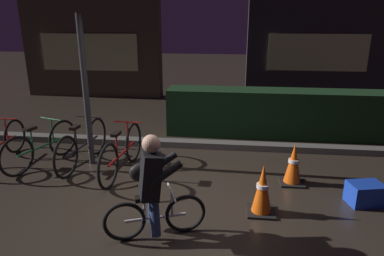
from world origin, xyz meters
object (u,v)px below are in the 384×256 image
at_px(traffic_cone_near, 262,190).
at_px(cyclist, 152,186).
at_px(parked_bike_left_mid, 41,146).
at_px(parked_bike_center_right, 122,153).
at_px(street_post, 86,93).
at_px(parked_bike_center_left, 83,145).
at_px(blue_crate, 365,194).
at_px(traffic_cone_far, 293,164).

bearing_deg(traffic_cone_near, cyclist, -153.42).
distance_m(parked_bike_left_mid, parked_bike_center_right, 1.48).
height_order(street_post, parked_bike_center_left, street_post).
relative_size(parked_bike_center_right, cyclist, 1.39).
bearing_deg(parked_bike_center_right, parked_bike_center_left, 76.04).
height_order(street_post, cyclist, street_post).
distance_m(parked_bike_left_mid, parked_bike_center_left, 0.70).
bearing_deg(parked_bike_center_right, blue_crate, -94.16).
xyz_separation_m(parked_bike_left_mid, blue_crate, (5.03, -0.74, -0.19)).
height_order(parked_bike_center_right, traffic_cone_near, parked_bike_center_right).
bearing_deg(cyclist, parked_bike_center_left, 110.51).
distance_m(street_post, parked_bike_center_left, 0.90).
bearing_deg(parked_bike_center_left, cyclist, -133.01).
relative_size(parked_bike_center_left, cyclist, 1.37).
relative_size(parked_bike_center_right, traffic_cone_near, 2.55).
relative_size(traffic_cone_far, blue_crate, 1.47).
height_order(parked_bike_center_left, blue_crate, parked_bike_center_left).
distance_m(parked_bike_center_right, blue_crate, 3.61).
relative_size(street_post, parked_bike_left_mid, 1.58).
height_order(parked_bike_left_mid, parked_bike_center_left, parked_bike_center_left).
xyz_separation_m(parked_bike_left_mid, parked_bike_center_left, (0.70, 0.08, 0.01)).
distance_m(traffic_cone_near, traffic_cone_far, 1.06).
bearing_deg(parked_bike_center_left, traffic_cone_far, -89.42).
height_order(street_post, parked_bike_left_mid, street_post).
bearing_deg(blue_crate, traffic_cone_far, 149.79).
bearing_deg(blue_crate, parked_bike_center_right, 171.11).
xyz_separation_m(traffic_cone_near, traffic_cone_far, (0.53, 0.91, -0.01)).
relative_size(parked_bike_center_left, parked_bike_center_right, 0.99).
distance_m(parked_bike_center_right, traffic_cone_near, 2.35).
height_order(parked_bike_center_left, traffic_cone_near, parked_bike_center_left).
xyz_separation_m(parked_bike_center_left, cyclist, (1.64, -1.86, 0.27)).
height_order(parked_bike_left_mid, traffic_cone_near, parked_bike_left_mid).
relative_size(parked_bike_left_mid, traffic_cone_far, 2.44).
relative_size(parked_bike_left_mid, parked_bike_center_left, 0.92).
bearing_deg(parked_bike_center_right, traffic_cone_far, -86.19).
distance_m(parked_bike_center_left, traffic_cone_far, 3.46).
bearing_deg(street_post, parked_bike_left_mid, -168.70).
distance_m(parked_bike_left_mid, traffic_cone_far, 4.15).
xyz_separation_m(parked_bike_center_left, traffic_cone_near, (2.92, -1.22, -0.03)).
relative_size(parked_bike_center_left, blue_crate, 3.89).
bearing_deg(parked_bike_left_mid, traffic_cone_near, -89.42).
xyz_separation_m(parked_bike_left_mid, traffic_cone_near, (3.62, -1.14, -0.02)).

